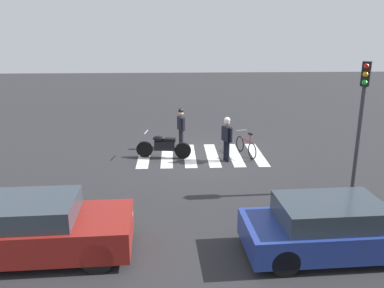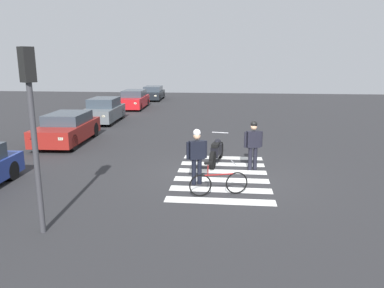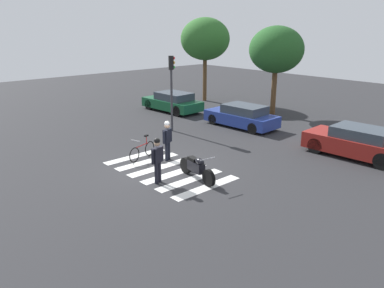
{
  "view_description": "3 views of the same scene",
  "coord_description": "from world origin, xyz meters",
  "px_view_note": "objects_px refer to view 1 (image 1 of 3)",
  "views": [
    {
      "loc": [
        1.06,
        15.21,
        4.94
      ],
      "look_at": [
        0.4,
        0.91,
        0.74
      ],
      "focal_mm": 37.55,
      "sensor_mm": 36.0,
      "label": 1
    },
    {
      "loc": [
        -11.67,
        -0.19,
        3.75
      ],
      "look_at": [
        -0.2,
        0.96,
        1.09
      ],
      "focal_mm": 34.66,
      "sensor_mm": 36.0,
      "label": 2
    },
    {
      "loc": [
        11.22,
        -8.73,
        5.53
      ],
      "look_at": [
        0.34,
        1.0,
        0.96
      ],
      "focal_mm": 35.84,
      "sensor_mm": 36.0,
      "label": 3
    }
  ],
  "objects_px": {
    "officer_on_foot": "(227,136)",
    "car_maroon_wagon": "(33,229)",
    "police_motorcycle": "(164,146)",
    "traffic_light_pole": "(362,106)",
    "leaning_bicycle": "(246,146)",
    "officer_by_motorcycle": "(181,125)",
    "car_blue_hatchback": "(335,228)"
  },
  "relations": [
    {
      "from": "officer_on_foot",
      "to": "officer_by_motorcycle",
      "type": "distance_m",
      "value": 2.45
    },
    {
      "from": "police_motorcycle",
      "to": "officer_by_motorcycle",
      "type": "bearing_deg",
      "value": -118.99
    },
    {
      "from": "police_motorcycle",
      "to": "officer_on_foot",
      "type": "distance_m",
      "value": 2.5
    },
    {
      "from": "leaning_bicycle",
      "to": "car_maroon_wagon",
      "type": "distance_m",
      "value": 9.26
    },
    {
      "from": "police_motorcycle",
      "to": "leaning_bicycle",
      "type": "relative_size",
      "value": 1.31
    },
    {
      "from": "officer_on_foot",
      "to": "traffic_light_pole",
      "type": "distance_m",
      "value": 5.02
    },
    {
      "from": "police_motorcycle",
      "to": "car_blue_hatchback",
      "type": "bearing_deg",
      "value": 119.34
    },
    {
      "from": "officer_on_foot",
      "to": "car_maroon_wagon",
      "type": "xyz_separation_m",
      "value": [
        5.12,
        6.36,
        -0.32
      ]
    },
    {
      "from": "police_motorcycle",
      "to": "officer_on_foot",
      "type": "bearing_deg",
      "value": 167.75
    },
    {
      "from": "leaning_bicycle",
      "to": "officer_on_foot",
      "type": "distance_m",
      "value": 1.27
    },
    {
      "from": "leaning_bicycle",
      "to": "officer_on_foot",
      "type": "xyz_separation_m",
      "value": [
        0.87,
        0.69,
        0.62
      ]
    },
    {
      "from": "officer_by_motorcycle",
      "to": "car_blue_hatchback",
      "type": "bearing_deg",
      "value": 111.44
    },
    {
      "from": "officer_by_motorcycle",
      "to": "traffic_light_pole",
      "type": "height_order",
      "value": "traffic_light_pole"
    },
    {
      "from": "police_motorcycle",
      "to": "officer_by_motorcycle",
      "type": "relative_size",
      "value": 1.25
    },
    {
      "from": "car_blue_hatchback",
      "to": "car_maroon_wagon",
      "type": "height_order",
      "value": "car_maroon_wagon"
    },
    {
      "from": "officer_on_foot",
      "to": "car_maroon_wagon",
      "type": "height_order",
      "value": "officer_on_foot"
    },
    {
      "from": "officer_by_motorcycle",
      "to": "car_maroon_wagon",
      "type": "bearing_deg",
      "value": 67.11
    },
    {
      "from": "car_maroon_wagon",
      "to": "traffic_light_pole",
      "type": "xyz_separation_m",
      "value": [
        -8.66,
        -3.24,
        2.03
      ]
    },
    {
      "from": "traffic_light_pole",
      "to": "car_maroon_wagon",
      "type": "bearing_deg",
      "value": 20.5
    },
    {
      "from": "officer_on_foot",
      "to": "officer_by_motorcycle",
      "type": "height_order",
      "value": "same"
    },
    {
      "from": "officer_on_foot",
      "to": "car_maroon_wagon",
      "type": "bearing_deg",
      "value": 51.15
    },
    {
      "from": "leaning_bicycle",
      "to": "car_blue_hatchback",
      "type": "distance_m",
      "value": 7.28
    },
    {
      "from": "leaning_bicycle",
      "to": "traffic_light_pole",
      "type": "relative_size",
      "value": 0.41
    },
    {
      "from": "police_motorcycle",
      "to": "officer_on_foot",
      "type": "xyz_separation_m",
      "value": [
        -2.39,
        0.52,
        0.52
      ]
    },
    {
      "from": "car_blue_hatchback",
      "to": "traffic_light_pole",
      "type": "height_order",
      "value": "traffic_light_pole"
    },
    {
      "from": "officer_on_foot",
      "to": "traffic_light_pole",
      "type": "bearing_deg",
      "value": 138.59
    },
    {
      "from": "leaning_bicycle",
      "to": "car_blue_hatchback",
      "type": "relative_size",
      "value": 0.38
    },
    {
      "from": "police_motorcycle",
      "to": "car_blue_hatchback",
      "type": "distance_m",
      "value": 8.11
    },
    {
      "from": "police_motorcycle",
      "to": "leaning_bicycle",
      "type": "bearing_deg",
      "value": -177.01
    },
    {
      "from": "leaning_bicycle",
      "to": "officer_by_motorcycle",
      "type": "xyz_separation_m",
      "value": [
        2.56,
        -1.09,
        0.62
      ]
    },
    {
      "from": "officer_on_foot",
      "to": "car_blue_hatchback",
      "type": "height_order",
      "value": "officer_on_foot"
    },
    {
      "from": "police_motorcycle",
      "to": "traffic_light_pole",
      "type": "distance_m",
      "value": 7.3
    }
  ]
}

